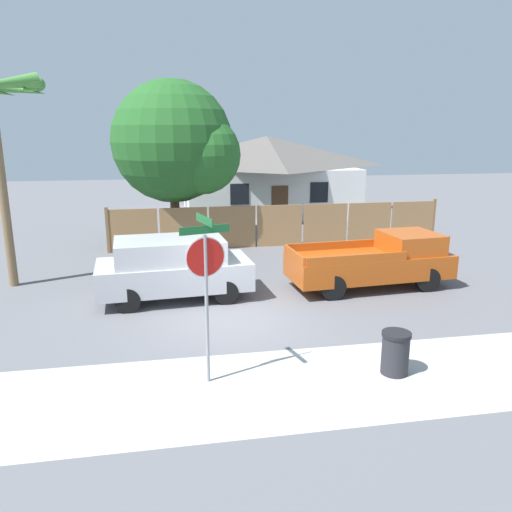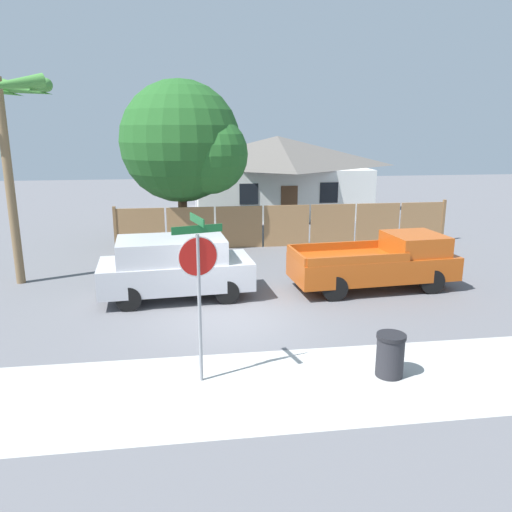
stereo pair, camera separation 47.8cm
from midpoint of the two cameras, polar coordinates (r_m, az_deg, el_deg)
name	(u,v)px [view 2 (the right image)]	position (r m, az deg, el deg)	size (l,w,h in m)	color
ground_plane	(235,320)	(13.30, -1.42, -7.39)	(80.00, 80.00, 0.00)	slate
sidewalk_strip	(253,388)	(10.07, 1.06, -14.87)	(36.00, 3.20, 0.01)	#B2B2AD
wooden_fence	(287,226)	(21.50, 4.16, 3.47)	(14.44, 0.12, 1.88)	#997047
house	(277,173)	(30.34, 2.88, 9.42)	(10.45, 7.87, 4.54)	white
oak_tree	(186,144)	(21.87, -7.34, 12.53)	(5.40, 5.14, 6.98)	brown
palm_tree	(0,105)	(17.44, -26.51, 15.20)	(3.18, 3.40, 6.51)	brown
red_suv	(175,266)	(14.95, -8.34, -1.13)	(4.59, 2.31, 1.82)	#B7B7BC
orange_pickup	(380,262)	(16.25, 14.78, -0.71)	(5.24, 2.31, 1.71)	#B74C14
stop_sign	(198,271)	(9.53, -5.17, -1.67)	(0.96, 0.86, 3.36)	gray
trash_bin	(390,355)	(10.75, 16.34, -10.80)	(0.60, 0.60, 0.91)	#28282D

